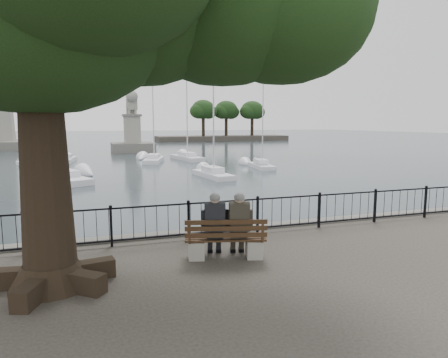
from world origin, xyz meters
name	(u,v)px	position (x,y,z in m)	size (l,w,h in m)	color
harbor	(219,248)	(0.00, 3.00, -0.50)	(260.00, 260.00, 1.20)	#585754
railing	(224,216)	(0.00, 2.50, 0.56)	(22.06, 0.06, 1.00)	black
bench	(226,244)	(-0.53, 0.76, 0.34)	(1.93, 1.01, 0.98)	gray
person_left	(215,227)	(-0.74, 0.92, 0.71)	(0.57, 0.84, 1.55)	black
person_right	(239,227)	(-0.21, 0.78, 0.71)	(0.57, 0.84, 1.55)	black
lion_monument	(132,137)	(2.00, 49.94, 1.15)	(5.80, 5.80, 8.61)	#585754
sailboat_a	(44,190)	(-6.15, 17.01, -0.70)	(2.46, 6.09, 10.43)	silver
sailboat_b	(66,176)	(-5.26, 22.08, -0.62)	(3.85, 5.95, 13.59)	silver
sailboat_c	(213,173)	(5.20, 21.09, -0.70)	(2.08, 5.23, 9.83)	silver
sailboat_d	(261,165)	(11.18, 25.68, -0.73)	(1.80, 4.84, 7.92)	silver
sailboat_e	(28,163)	(-9.20, 33.69, -0.65)	(2.90, 5.26, 11.57)	silver
sailboat_f	(154,159)	(2.69, 34.39, -0.64)	(3.06, 5.87, 12.52)	silver
sailboat_g	(187,157)	(6.54, 35.64, -0.71)	(2.78, 6.24, 10.20)	silver
sailboat_h	(67,158)	(-6.06, 37.74, -0.62)	(1.91, 5.21, 12.74)	silver
far_shore	(225,123)	(25.54, 79.46, 3.00)	(30.00, 8.60, 9.18)	#302C27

